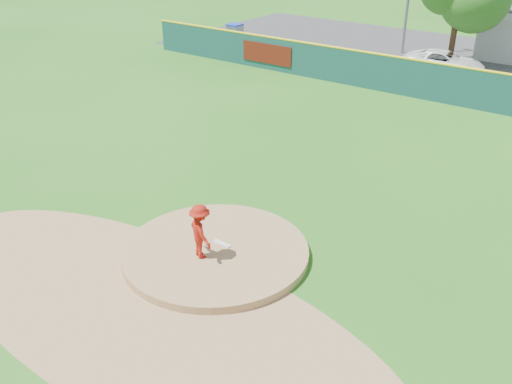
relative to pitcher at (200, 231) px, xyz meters
The scene contains 10 objects.
ground 1.20m from the pitcher, 82.84° to the left, with size 120.00×120.00×0.00m, color #286B19.
pitchers_mound 1.20m from the pitcher, 82.84° to the left, with size 5.50×5.50×0.50m, color #9E774C.
pitching_rubber 1.16m from the pitcher, 85.39° to the left, with size 0.60×0.15×0.04m, color white.
infield_dirt_arc 2.68m from the pitcher, 88.43° to the right, with size 15.40×15.40×0.01m, color #9E774C.
parking_lot 27.56m from the pitcher, 89.86° to the left, with size 44.00×16.00×0.02m, color #38383A.
pitcher is the anchor object (origin of this frame).
van 24.26m from the pitcher, 94.36° to the left, with size 2.21×4.79×1.33m, color white.
fence_banners 18.61m from the pitcher, 97.31° to the left, with size 20.73×0.04×1.20m.
playground_slide 28.19m from the pitcher, 126.64° to the left, with size 0.96×2.71×1.49m.
outfield_fence 18.54m from the pitcher, 89.79° to the left, with size 40.00×0.14×2.07m.
Camera 1 is at (9.41, -10.67, 9.37)m, focal length 40.00 mm.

